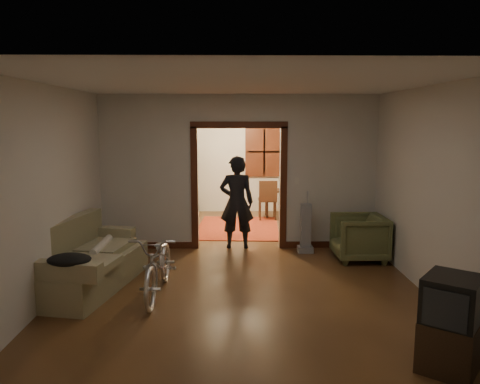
{
  "coord_description": "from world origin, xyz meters",
  "views": [
    {
      "loc": [
        -0.13,
        -7.72,
        2.33
      ],
      "look_at": [
        0.0,
        -0.3,
        1.2
      ],
      "focal_mm": 35.0,
      "sensor_mm": 36.0,
      "label": 1
    }
  ],
  "objects_px": {
    "locker": "(179,181)",
    "person": "(237,202)",
    "bicycle": "(159,263)",
    "armchair": "(359,237)",
    "desk": "(283,203)",
    "sofa": "(89,255)"
  },
  "relations": [
    {
      "from": "locker",
      "to": "bicycle",
      "type": "bearing_deg",
      "value": -94.63
    },
    {
      "from": "armchair",
      "to": "locker",
      "type": "relative_size",
      "value": 0.52
    },
    {
      "from": "armchair",
      "to": "person",
      "type": "relative_size",
      "value": 0.5
    },
    {
      "from": "bicycle",
      "to": "armchair",
      "type": "xyz_separation_m",
      "value": [
        3.12,
        1.57,
        -0.05
      ]
    },
    {
      "from": "bicycle",
      "to": "armchair",
      "type": "bearing_deg",
      "value": 28.08
    },
    {
      "from": "sofa",
      "to": "desk",
      "type": "distance_m",
      "value": 5.86
    },
    {
      "from": "person",
      "to": "sofa",
      "type": "bearing_deg",
      "value": 44.14
    },
    {
      "from": "armchair",
      "to": "person",
      "type": "xyz_separation_m",
      "value": [
        -2.05,
        0.8,
        0.47
      ]
    },
    {
      "from": "person",
      "to": "desk",
      "type": "relative_size",
      "value": 1.91
    },
    {
      "from": "bicycle",
      "to": "desk",
      "type": "xyz_separation_m",
      "value": [
        2.23,
        5.18,
        -0.11
      ]
    },
    {
      "from": "sofa",
      "to": "locker",
      "type": "relative_size",
      "value": 1.25
    },
    {
      "from": "desk",
      "to": "armchair",
      "type": "bearing_deg",
      "value": -85.53
    },
    {
      "from": "bicycle",
      "to": "locker",
      "type": "relative_size",
      "value": 1.01
    },
    {
      "from": "armchair",
      "to": "locker",
      "type": "xyz_separation_m",
      "value": [
        -3.48,
        4.09,
        0.44
      ]
    },
    {
      "from": "locker",
      "to": "person",
      "type": "bearing_deg",
      "value": -74.81
    },
    {
      "from": "sofa",
      "to": "bicycle",
      "type": "height_order",
      "value": "sofa"
    },
    {
      "from": "locker",
      "to": "desk",
      "type": "distance_m",
      "value": 2.68
    },
    {
      "from": "sofa",
      "to": "bicycle",
      "type": "distance_m",
      "value": 1.08
    },
    {
      "from": "sofa",
      "to": "bicycle",
      "type": "bearing_deg",
      "value": -5.35
    },
    {
      "from": "armchair",
      "to": "locker",
      "type": "distance_m",
      "value": 5.38
    },
    {
      "from": "sofa",
      "to": "armchair",
      "type": "distance_m",
      "value": 4.34
    },
    {
      "from": "armchair",
      "to": "desk",
      "type": "relative_size",
      "value": 0.95
    }
  ]
}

